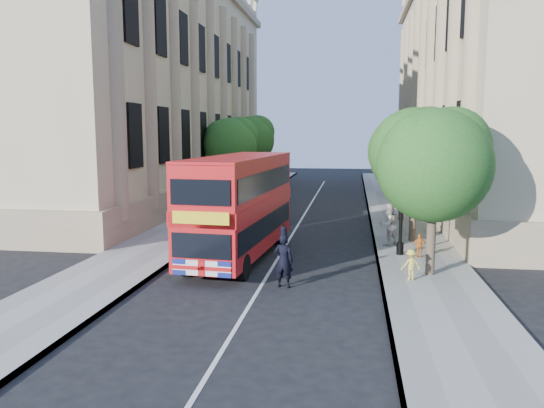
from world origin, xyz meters
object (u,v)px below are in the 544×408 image
at_px(box_van, 257,196).
at_px(police_constable, 284,261).
at_px(lamp_post, 402,198).
at_px(woman_pedestrian, 389,225).
at_px(double_decker_bus, 240,204).

distance_m(box_van, police_constable, 13.04).
xyz_separation_m(lamp_post, woman_pedestrian, (-0.37, 1.79, -1.45)).
bearing_deg(police_constable, double_decker_bus, -50.57).
xyz_separation_m(double_decker_bus, box_van, (-0.92, 8.77, -0.78)).
distance_m(lamp_post, woman_pedestrian, 2.33).
height_order(double_decker_bus, police_constable, double_decker_bus).
xyz_separation_m(lamp_post, double_decker_bus, (-6.54, -1.15, -0.23)).
bearing_deg(lamp_post, double_decker_bus, -170.06).
height_order(lamp_post, police_constable, lamp_post).
xyz_separation_m(double_decker_bus, police_constable, (2.31, -3.85, -1.37)).
xyz_separation_m(double_decker_bus, woman_pedestrian, (6.17, 2.94, -1.22)).
relative_size(lamp_post, woman_pedestrian, 2.73).
distance_m(double_decker_bus, woman_pedestrian, 6.94).
bearing_deg(lamp_post, police_constable, -130.25).
relative_size(lamp_post, box_van, 0.94).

